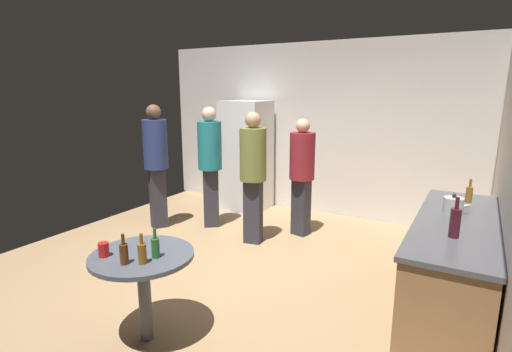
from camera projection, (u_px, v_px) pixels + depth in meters
ground_plane at (219, 275)px, 4.40m from camera, size 5.20×5.20×0.10m
wall_back at (311, 129)px, 6.33m from camera, size 5.32×0.06×2.70m
refrigerator at (246, 156)px, 6.53m from camera, size 0.70×0.68×1.80m
kitchen_counter at (452, 270)px, 3.41m from camera, size 0.64×2.06×0.90m
kettle at (454, 205)px, 3.50m from camera, size 0.24×0.17×0.18m
wine_bottle_on_counter at (455, 222)px, 2.91m from camera, size 0.08×0.08×0.31m
beer_bottle_on_counter at (469, 194)px, 3.83m from camera, size 0.06×0.06×0.23m
foreground_table at (143, 266)px, 3.06m from camera, size 0.80×0.80×0.73m
beer_bottle_amber at (142, 253)px, 2.85m from camera, size 0.06×0.06×0.23m
beer_bottle_brown at (124, 253)px, 2.85m from camera, size 0.06×0.06×0.23m
beer_bottle_green at (155, 247)px, 2.96m from camera, size 0.06×0.06×0.23m
plastic_cup_red at (104, 249)px, 2.98m from camera, size 0.08×0.08×0.11m
person_in_maroon_shirt at (302, 168)px, 5.30m from camera, size 0.40×0.40×1.61m
person_in_olive_shirt at (253, 168)px, 5.01m from camera, size 0.40×0.40×1.71m
person_in_teal_shirt at (210, 158)px, 5.62m from camera, size 0.48×0.48×1.74m
person_in_navy_shirt at (156, 157)px, 5.58m from camera, size 0.47×0.47×1.78m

